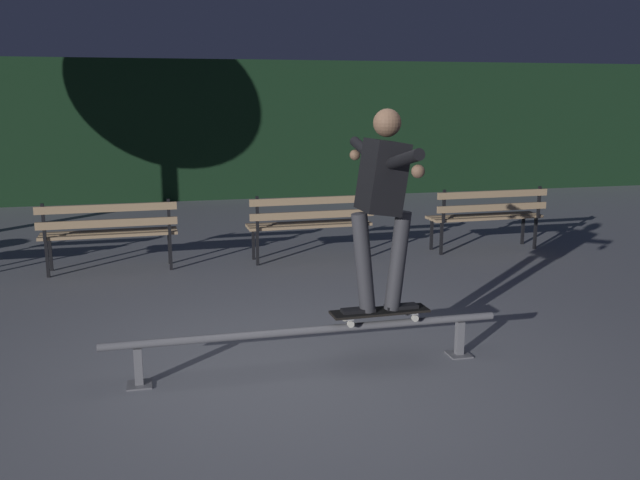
# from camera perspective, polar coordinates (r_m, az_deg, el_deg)

# --- Properties ---
(ground_plane) EXTENTS (90.00, 90.00, 0.00)m
(ground_plane) POSITION_cam_1_polar(r_m,az_deg,el_deg) (5.33, -0.88, -11.03)
(ground_plane) COLOR slate
(hedge_backdrop) EXTENTS (24.00, 1.20, 2.79)m
(hedge_backdrop) POSITION_cam_1_polar(r_m,az_deg,el_deg) (14.52, -9.43, 9.11)
(hedge_backdrop) COLOR black
(hedge_backdrop) RESTS_ON ground
(grind_rail) EXTENTS (3.09, 0.18, 0.35)m
(grind_rail) POSITION_cam_1_polar(r_m,az_deg,el_deg) (5.28, -1.03, -8.03)
(grind_rail) COLOR slate
(grind_rail) RESTS_ON ground
(skateboard) EXTENTS (0.79, 0.22, 0.09)m
(skateboard) POSITION_cam_1_polar(r_m,az_deg,el_deg) (5.38, 5.03, -6.04)
(skateboard) COLOR black
(skateboard) RESTS_ON grind_rail
(skateboarder) EXTENTS (0.62, 1.41, 1.56)m
(skateboarder) POSITION_cam_1_polar(r_m,az_deg,el_deg) (5.17, 5.25, 3.88)
(skateboarder) COLOR black
(skateboarder) RESTS_ON skateboard
(park_bench_left_center) EXTENTS (1.61, 0.44, 0.88)m
(park_bench_left_center) POSITION_cam_1_polar(r_m,az_deg,el_deg) (8.49, -17.28, 0.95)
(park_bench_left_center) COLOR black
(park_bench_left_center) RESTS_ON ground
(park_bench_right_center) EXTENTS (1.61, 0.44, 0.88)m
(park_bench_right_center) POSITION_cam_1_polar(r_m,az_deg,el_deg) (8.68, -0.80, 1.72)
(park_bench_right_center) COLOR black
(park_bench_right_center) RESTS_ON ground
(park_bench_rightmost) EXTENTS (1.61, 0.44, 0.88)m
(park_bench_rightmost) POSITION_cam_1_polar(r_m,az_deg,el_deg) (9.52, 13.86, 2.29)
(park_bench_rightmost) COLOR black
(park_bench_rightmost) RESTS_ON ground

